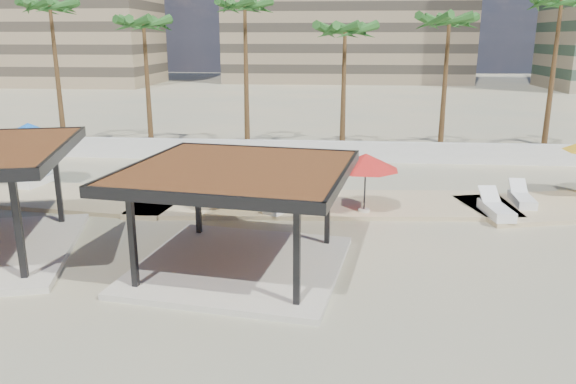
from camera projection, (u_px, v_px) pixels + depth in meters
name	position (u px, v px, depth m)	size (l,w,h in m)	color
ground	(250.00, 270.00, 17.40)	(200.00, 200.00, 0.00)	tan
promenade	(321.00, 200.00, 24.59)	(44.45, 7.97, 0.24)	#C6B284
boundary_wall	(291.00, 151.00, 32.61)	(56.00, 0.30, 1.20)	silver
pavilion_central	(239.00, 208.00, 17.03)	(7.36, 7.36, 3.27)	beige
umbrella_b	(233.00, 162.00, 22.53)	(3.30, 3.30, 2.25)	beige
umbrella_c	(366.00, 162.00, 22.07)	(3.43, 3.43, 2.39)	beige
umbrella_f	(29.00, 131.00, 26.49)	(3.96, 3.96, 2.90)	beige
lounger_a	(38.00, 180.00, 26.82)	(1.04, 2.31, 0.84)	white
lounger_b	(284.00, 205.00, 22.87)	(1.59, 2.16, 0.79)	white
lounger_c	(496.00, 209.00, 22.19)	(1.00, 2.43, 0.90)	white
lounger_d	(522.00, 199.00, 23.71)	(0.83, 2.24, 0.83)	white
palm_b	(50.00, 12.00, 34.33)	(3.00, 3.00, 9.63)	brown
palm_c	(144.00, 28.00, 33.52)	(3.00, 3.00, 8.59)	brown
palm_d	(245.00, 12.00, 33.55)	(3.00, 3.00, 9.62)	brown
palm_e	(345.00, 35.00, 32.94)	(3.00, 3.00, 8.21)	brown
palm_f	(449.00, 26.00, 32.51)	(3.00, 3.00, 8.71)	brown
palm_g	(561.00, 8.00, 31.39)	(3.00, 3.00, 9.73)	brown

